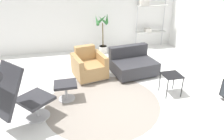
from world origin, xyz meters
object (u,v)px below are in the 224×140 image
lounge_chair (12,90)px  side_table (172,77)px  ottoman (66,87)px  armchair_red (89,67)px  couch_low (133,64)px  shelf_unit (149,16)px  potted_plant (103,37)px

lounge_chair → side_table: bearing=56.1°
lounge_chair → ottoman: bearing=90.0°
ottoman → side_table: size_ratio=0.99×
lounge_chair → armchair_red: lounge_chair is taller
armchair_red → couch_low: (1.20, -0.05, -0.04)m
ottoman → shelf_unit: 4.32m
armchair_red → potted_plant: potted_plant is taller
armchair_red → shelf_unit: bearing=-153.5°
lounge_chair → ottoman: size_ratio=2.71×
ottoman → side_table: 2.33m
side_table → shelf_unit: size_ratio=0.24×
lounge_chair → shelf_unit: 5.35m
armchair_red → side_table: armchair_red is taller
shelf_unit → armchair_red: bearing=-141.0°
ottoman → shelf_unit: size_ratio=0.24×
couch_low → shelf_unit: shelf_unit is taller
ottoman → armchair_red: (0.62, 0.96, 0.00)m
potted_plant → armchair_red: bearing=-112.3°
side_table → potted_plant: size_ratio=0.35×
lounge_chair → armchair_red: size_ratio=1.36×
armchair_red → couch_low: armchair_red is taller
potted_plant → shelf_unit: (1.72, 0.25, 0.60)m
armchair_red → potted_plant: size_ratio=0.68×
lounge_chair → potted_plant: 4.04m
couch_low → side_table: (0.48, -1.23, 0.17)m
potted_plant → shelf_unit: shelf_unit is taller
lounge_chair → side_table: 3.17m
ottoman → couch_low: couch_low is taller
lounge_chair → couch_low: bearing=80.3°
ottoman → shelf_unit: (3.05, 2.93, 0.88)m
ottoman → side_table: bearing=-7.8°
lounge_chair → couch_low: 3.16m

